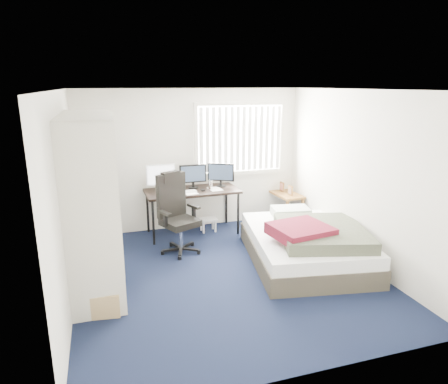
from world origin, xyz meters
TOP-DOWN VIEW (x-y plane):
  - ground at (0.00, 0.00)m, footprint 4.20×4.20m
  - room_shell at (0.00, 0.00)m, footprint 4.20×4.20m
  - window_assembly at (0.90, 2.04)m, footprint 1.72×0.09m
  - closet at (-1.67, 0.27)m, footprint 0.64×1.84m
  - desk at (-0.09, 1.75)m, footprint 1.62×0.79m
  - office_chair at (-0.49, 1.04)m, footprint 0.78×0.78m
  - footstool at (0.19, 1.73)m, footprint 0.30×0.24m
  - nightstand at (1.75, 1.85)m, footprint 0.48×0.85m
  - bed at (1.26, 0.07)m, footprint 1.90×2.33m
  - pine_box at (-1.65, -0.50)m, footprint 0.40×0.32m

SIDE VIEW (x-z plane):
  - ground at x=0.00m, z-range 0.00..0.00m
  - pine_box at x=-1.65m, z-range 0.00..0.28m
  - footstool at x=0.19m, z-range 0.07..0.31m
  - bed at x=1.26m, z-range -0.05..0.63m
  - office_chair at x=-0.49m, z-range -0.15..1.12m
  - nightstand at x=1.75m, z-range 0.12..0.87m
  - desk at x=-0.09m, z-range 0.19..1.44m
  - closet at x=-1.67m, z-range 0.24..2.46m
  - room_shell at x=0.00m, z-range -0.59..3.61m
  - window_assembly at x=0.90m, z-range 0.94..2.26m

